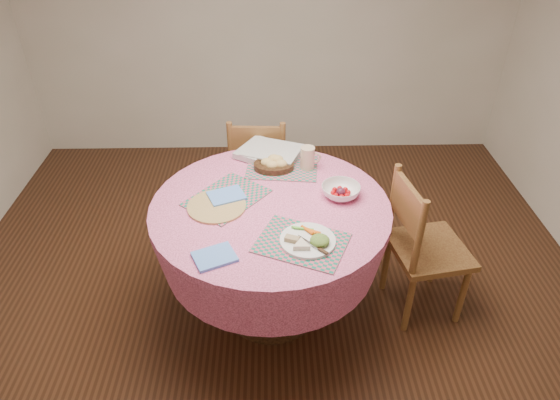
{
  "coord_description": "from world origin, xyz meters",
  "views": [
    {
      "loc": [
        0.0,
        -2.09,
        2.23
      ],
      "look_at": [
        0.05,
        0.0,
        0.78
      ],
      "focal_mm": 32.0,
      "sensor_mm": 36.0,
      "label": 1
    }
  ],
  "objects_px": {
    "fruit_bowl": "(341,191)",
    "dining_table": "(271,235)",
    "wicker_trivet": "(217,206)",
    "bread_bowl": "(274,164)",
    "chair_back": "(259,170)",
    "dinner_plate": "(309,240)",
    "latte_mug": "(308,158)",
    "chair_right": "(422,245)"
  },
  "relations": [
    {
      "from": "latte_mug",
      "to": "wicker_trivet",
      "type": "bearing_deg",
      "value": -142.87
    },
    {
      "from": "chair_back",
      "to": "wicker_trivet",
      "type": "height_order",
      "value": "chair_back"
    },
    {
      "from": "chair_right",
      "to": "chair_back",
      "type": "relative_size",
      "value": 1.02
    },
    {
      "from": "dinner_plate",
      "to": "dining_table",
      "type": "bearing_deg",
      "value": 119.72
    },
    {
      "from": "wicker_trivet",
      "to": "bread_bowl",
      "type": "distance_m",
      "value": 0.47
    },
    {
      "from": "latte_mug",
      "to": "chair_back",
      "type": "bearing_deg",
      "value": 121.98
    },
    {
      "from": "chair_right",
      "to": "dinner_plate",
      "type": "distance_m",
      "value": 0.79
    },
    {
      "from": "chair_back",
      "to": "latte_mug",
      "type": "distance_m",
      "value": 0.66
    },
    {
      "from": "bread_bowl",
      "to": "fruit_bowl",
      "type": "relative_size",
      "value": 0.89
    },
    {
      "from": "wicker_trivet",
      "to": "latte_mug",
      "type": "height_order",
      "value": "latte_mug"
    },
    {
      "from": "chair_back",
      "to": "fruit_bowl",
      "type": "distance_m",
      "value": 0.94
    },
    {
      "from": "dining_table",
      "to": "fruit_bowl",
      "type": "height_order",
      "value": "fruit_bowl"
    },
    {
      "from": "wicker_trivet",
      "to": "bread_bowl",
      "type": "xyz_separation_m",
      "value": [
        0.3,
        0.37,
        0.03
      ]
    },
    {
      "from": "bread_bowl",
      "to": "fruit_bowl",
      "type": "xyz_separation_m",
      "value": [
        0.34,
        -0.28,
        -0.01
      ]
    },
    {
      "from": "dining_table",
      "to": "dinner_plate",
      "type": "xyz_separation_m",
      "value": [
        0.18,
        -0.31,
        0.22
      ]
    },
    {
      "from": "wicker_trivet",
      "to": "bread_bowl",
      "type": "relative_size",
      "value": 1.3
    },
    {
      "from": "wicker_trivet",
      "to": "chair_back",
      "type": "bearing_deg",
      "value": 76.82
    },
    {
      "from": "dining_table",
      "to": "bread_bowl",
      "type": "xyz_separation_m",
      "value": [
        0.02,
        0.35,
        0.23
      ]
    },
    {
      "from": "chair_back",
      "to": "dinner_plate",
      "type": "xyz_separation_m",
      "value": [
        0.25,
        -1.14,
        0.32
      ]
    },
    {
      "from": "dinner_plate",
      "to": "bread_bowl",
      "type": "distance_m",
      "value": 0.68
    },
    {
      "from": "chair_right",
      "to": "latte_mug",
      "type": "distance_m",
      "value": 0.79
    },
    {
      "from": "dinner_plate",
      "to": "bread_bowl",
      "type": "bearing_deg",
      "value": 103.0
    },
    {
      "from": "dinner_plate",
      "to": "bread_bowl",
      "type": "relative_size",
      "value": 1.13
    },
    {
      "from": "bread_bowl",
      "to": "latte_mug",
      "type": "height_order",
      "value": "latte_mug"
    },
    {
      "from": "fruit_bowl",
      "to": "dining_table",
      "type": "bearing_deg",
      "value": -169.13
    },
    {
      "from": "chair_back",
      "to": "dinner_plate",
      "type": "relative_size",
      "value": 3.37
    },
    {
      "from": "bread_bowl",
      "to": "chair_right",
      "type": "bearing_deg",
      "value": -23.52
    },
    {
      "from": "dining_table",
      "to": "chair_right",
      "type": "distance_m",
      "value": 0.83
    },
    {
      "from": "dinner_plate",
      "to": "bread_bowl",
      "type": "xyz_separation_m",
      "value": [
        -0.15,
        0.67,
        0.01
      ]
    },
    {
      "from": "dining_table",
      "to": "wicker_trivet",
      "type": "bearing_deg",
      "value": -177.12
    },
    {
      "from": "latte_mug",
      "to": "dining_table",
      "type": "bearing_deg",
      "value": -121.27
    },
    {
      "from": "chair_right",
      "to": "latte_mug",
      "type": "height_order",
      "value": "chair_right"
    },
    {
      "from": "chair_back",
      "to": "fruit_bowl",
      "type": "bearing_deg",
      "value": 123.47
    },
    {
      "from": "bread_bowl",
      "to": "latte_mug",
      "type": "xyz_separation_m",
      "value": [
        0.19,
        0.0,
        0.03
      ]
    },
    {
      "from": "chair_back",
      "to": "dinner_plate",
      "type": "height_order",
      "value": "chair_back"
    },
    {
      "from": "bread_bowl",
      "to": "dining_table",
      "type": "bearing_deg",
      "value": -93.97
    },
    {
      "from": "latte_mug",
      "to": "fruit_bowl",
      "type": "height_order",
      "value": "latte_mug"
    },
    {
      "from": "chair_back",
      "to": "bread_bowl",
      "type": "xyz_separation_m",
      "value": [
        0.1,
        -0.47,
        0.33
      ]
    },
    {
      "from": "chair_right",
      "to": "latte_mug",
      "type": "relative_size",
      "value": 6.9
    },
    {
      "from": "dinner_plate",
      "to": "chair_right",
      "type": "bearing_deg",
      "value": 25.85
    },
    {
      "from": "chair_right",
      "to": "fruit_bowl",
      "type": "height_order",
      "value": "chair_right"
    },
    {
      "from": "dining_table",
      "to": "chair_right",
      "type": "bearing_deg",
      "value": 0.23
    }
  ]
}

